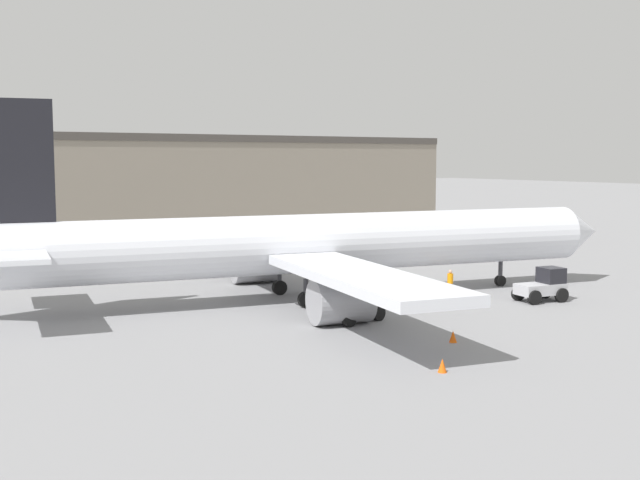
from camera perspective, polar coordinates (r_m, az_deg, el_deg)
name	(u,v)px	position (r m, az deg, el deg)	size (l,w,h in m)	color
ground_plane	(320,299)	(47.90, 0.00, -4.21)	(400.00, 400.00, 0.00)	gray
airplane	(303,245)	(47.05, -1.19, -0.38)	(41.80, 34.76, 11.38)	silver
ground_crew_worker	(450,282)	(49.37, 9.24, -2.97)	(0.35, 0.35, 1.61)	#1E2338
baggage_tug	(543,286)	(48.80, 15.60, -3.14)	(3.06, 2.24, 1.97)	#B2B2B7
belt_loader_truck	(356,301)	(41.43, 2.59, -4.39)	(3.31, 2.32, 2.10)	#B2B2B7
safety_cone_near	(453,336)	(37.30, 9.44, -6.78)	(0.36, 0.36, 0.55)	#EF590F
safety_cone_far	(442,366)	(32.18, 8.69, -8.82)	(0.36, 0.36, 0.55)	#EF590F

